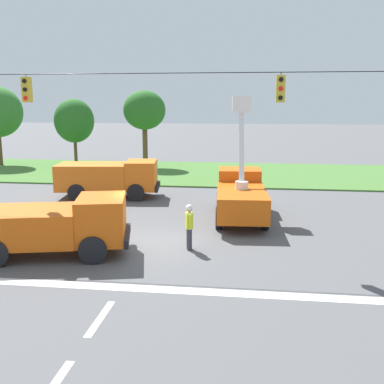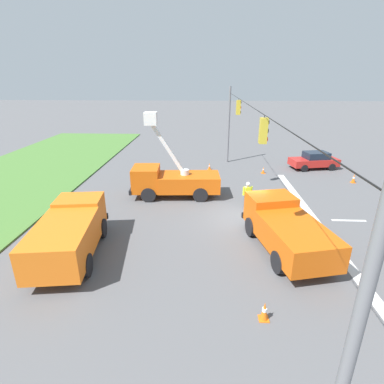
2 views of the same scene
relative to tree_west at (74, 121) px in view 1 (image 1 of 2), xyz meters
name	(u,v)px [view 1 (image 1 of 2)]	position (x,y,z in m)	size (l,w,h in m)	color
ground_plane	(152,243)	(11.44, -21.16, -3.91)	(200.00, 200.00, 0.00)	#565659
grass_verge	(200,173)	(11.44, -3.16, -3.86)	(56.00, 12.00, 0.10)	#477533
lane_markings	(106,309)	(11.44, -27.01, -3.91)	(17.60, 15.25, 0.01)	silver
signal_gantry	(150,137)	(11.45, -21.16, 0.33)	(26.20, 0.33, 7.20)	slate
tree_west	(74,121)	(0.00, 0.00, 0.00)	(3.49, 3.10, 5.83)	brown
tree_centre	(144,111)	(6.39, -0.41, 0.90)	(3.58, 3.05, 6.50)	brown
utility_truck_bucket_lift	(241,192)	(14.86, -16.66, -2.63)	(2.59, 6.29, 5.84)	#D6560F
utility_truck_support_near	(109,177)	(7.06, -12.78, -2.68)	(6.14, 3.06, 2.17)	orange
utility_truck_support_far	(52,224)	(8.11, -22.89, -2.77)	(6.21, 3.69, 2.14)	#D6560F
road_worker	(189,224)	(13.02, -21.70, -2.91)	(0.34, 0.63, 1.77)	#383842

